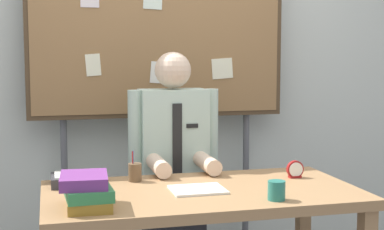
# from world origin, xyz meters

# --- Properties ---
(back_wall) EXTENTS (6.40, 0.08, 2.70)m
(back_wall) POSITION_xyz_m (0.00, 1.29, 1.35)
(back_wall) COLOR silver
(back_wall) RESTS_ON ground_plane
(desk) EXTENTS (1.54, 0.81, 0.74)m
(desk) POSITION_xyz_m (0.00, 0.00, 0.65)
(desk) COLOR #9E754C
(desk) RESTS_ON ground_plane
(person) EXTENTS (0.55, 0.56, 1.42)m
(person) POSITION_xyz_m (0.00, 0.65, 0.66)
(person) COLOR #2D2D33
(person) RESTS_ON ground_plane
(bulletin_board) EXTENTS (1.72, 0.09, 2.14)m
(bulletin_board) POSITION_xyz_m (-0.00, 1.09, 1.54)
(bulletin_board) COLOR #4C3823
(bulletin_board) RESTS_ON ground_plane
(book_stack) EXTENTS (0.23, 0.28, 0.15)m
(book_stack) POSITION_xyz_m (-0.57, -0.20, 0.82)
(book_stack) COLOR olive
(book_stack) RESTS_ON desk
(open_notebook) EXTENTS (0.26, 0.22, 0.01)m
(open_notebook) POSITION_xyz_m (-0.03, -0.02, 0.75)
(open_notebook) COLOR white
(open_notebook) RESTS_ON desk
(desk_clock) EXTENTS (0.09, 0.04, 0.09)m
(desk_clock) POSITION_xyz_m (0.56, 0.14, 0.78)
(desk_clock) COLOR maroon
(desk_clock) RESTS_ON desk
(coffee_mug) EXTENTS (0.08, 0.08, 0.09)m
(coffee_mug) POSITION_xyz_m (0.28, -0.28, 0.79)
(coffee_mug) COLOR #267266
(coffee_mug) RESTS_ON desk
(pen_holder) EXTENTS (0.07, 0.07, 0.16)m
(pen_holder) POSITION_xyz_m (-0.29, 0.27, 0.79)
(pen_holder) COLOR brown
(pen_holder) RESTS_ON desk
(paper_tray) EXTENTS (0.26, 0.20, 0.06)m
(paper_tray) POSITION_xyz_m (-0.59, 0.26, 0.77)
(paper_tray) COLOR #333338
(paper_tray) RESTS_ON desk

